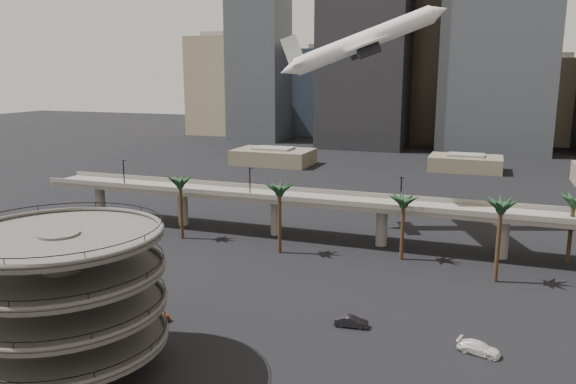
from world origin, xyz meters
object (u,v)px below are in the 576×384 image
(airborne_jet, at_px, (363,42))
(car_c, at_px, (479,348))
(parking_ramp, at_px, (63,289))
(overpass, at_px, (327,204))
(car_a, at_px, (155,313))
(car_b, at_px, (351,322))

(airborne_jet, distance_m, car_c, 70.68)
(parking_ramp, distance_m, overpass, 60.46)
(car_a, relative_size, car_b, 1.10)
(airborne_jet, height_order, car_c, airborne_jet)
(car_b, xyz_separation_m, car_c, (16.11, -1.85, 0.00))
(parking_ramp, relative_size, car_a, 4.54)
(car_a, xyz_separation_m, car_b, (25.92, 6.68, -0.10))
(car_b, bearing_deg, car_a, 97.98)
(parking_ramp, bearing_deg, airborne_jet, 77.50)
(car_a, xyz_separation_m, car_c, (42.03, 4.83, -0.10))
(parking_ramp, relative_size, airborne_jet, 0.64)
(car_a, relative_size, car_c, 0.97)
(parking_ramp, bearing_deg, car_c, 24.94)
(airborne_jet, relative_size, car_a, 7.07)
(airborne_jet, relative_size, car_c, 6.83)
(parking_ramp, relative_size, car_b, 4.99)
(car_c, bearing_deg, car_a, 111.59)
(parking_ramp, height_order, car_b, parking_ramp)
(airborne_jet, height_order, car_a, airborne_jet)
(car_b, height_order, car_c, car_c)
(car_b, bearing_deg, parking_ramp, 122.54)
(overpass, xyz_separation_m, car_c, (30.18, -38.91, -6.61))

